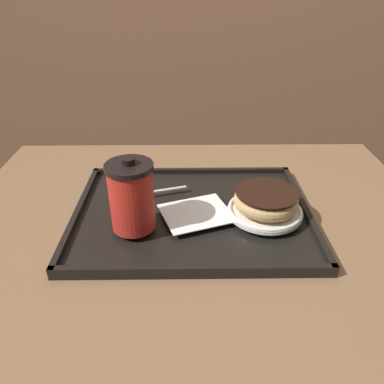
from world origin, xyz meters
The scene contains 7 objects.
cafe_table centered at (0.00, 0.00, 0.56)m, with size 1.06×0.80×0.71m.
serving_tray centered at (-0.01, 0.00, 0.72)m, with size 0.51×0.39×0.02m.
napkin_paper centered at (0.00, -0.02, 0.73)m, with size 0.17×0.16×0.00m.
coffee_cup_front centered at (-0.13, -0.07, 0.80)m, with size 0.09×0.09×0.15m.
plate_with_chocolate_donut centered at (0.14, -0.02, 0.74)m, with size 0.16×0.16×0.01m.
donut_chocolate_glazed centered at (0.14, -0.02, 0.77)m, with size 0.13×0.13×0.04m.
spoon centered at (-0.13, 0.06, 0.74)m, with size 0.15×0.06×0.01m.
Camera 1 is at (-0.02, -0.68, 1.17)m, focal length 35.00 mm.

